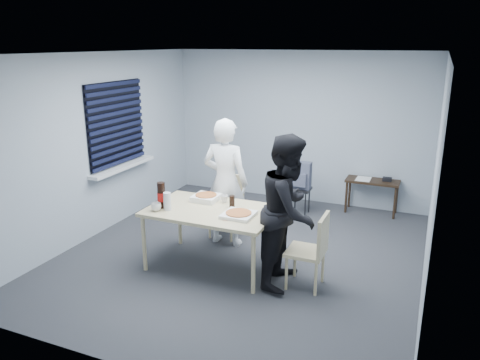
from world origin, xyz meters
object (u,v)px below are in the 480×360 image
at_px(person_white, 226,182).
at_px(side_table, 372,185).
at_px(chair_far, 228,201).
at_px(chair_right, 313,246).
at_px(dining_table, 212,214).
at_px(stool, 300,195).
at_px(mug_b, 224,199).
at_px(mug_a, 156,207).
at_px(soda_bottle, 161,196).
at_px(backpack, 301,176).
at_px(person_black, 289,211).

distance_m(person_white, side_table, 2.68).
xyz_separation_m(chair_far, chair_right, (1.55, -1.07, 0.00)).
distance_m(dining_table, stool, 2.32).
bearing_deg(mug_b, mug_a, -136.09).
xyz_separation_m(dining_table, mug_b, (0.03, 0.30, 0.11)).
distance_m(dining_table, mug_a, 0.68).
bearing_deg(soda_bottle, dining_table, 16.88).
relative_size(chair_far, backpack, 2.02).
xyz_separation_m(dining_table, side_table, (1.57, 2.74, -0.21)).
relative_size(dining_table, soda_bottle, 4.82).
bearing_deg(person_white, chair_right, 152.06).
distance_m(mug_a, soda_bottle, 0.17).
xyz_separation_m(backpack, soda_bottle, (-1.10, -2.41, 0.26)).
bearing_deg(mug_a, person_black, 10.56).
bearing_deg(chair_right, person_black, 174.39).
height_order(dining_table, soda_bottle, soda_bottle).
height_order(chair_far, stool, chair_far).
height_order(person_white, person_black, same).
height_order(chair_right, person_black, person_black).
height_order(person_white, stool, person_white).
xyz_separation_m(backpack, mug_b, (-0.47, -1.92, 0.15)).
height_order(chair_right, soda_bottle, soda_bottle).
height_order(chair_far, soda_bottle, soda_bottle).
bearing_deg(dining_table, soda_bottle, -163.12).
height_order(chair_right, mug_a, chair_right).
bearing_deg(dining_table, chair_far, 103.92).
bearing_deg(mug_a, chair_far, 75.42).
relative_size(person_black, mug_a, 14.39).
relative_size(dining_table, person_black, 0.88).
bearing_deg(mug_a, chair_right, 7.96).
bearing_deg(person_white, dining_table, 101.27).
distance_m(person_black, backpack, 2.30).
height_order(chair_far, backpack, chair_far).
distance_m(person_white, backpack, 1.65).
bearing_deg(backpack, chair_right, -72.27).
distance_m(dining_table, side_table, 3.17).
distance_m(chair_far, chair_right, 1.88).
bearing_deg(chair_right, dining_table, 178.08).
height_order(dining_table, stool, dining_table).
xyz_separation_m(chair_far, mug_b, (0.28, -0.72, 0.29)).
xyz_separation_m(chair_far, soda_bottle, (-0.35, -1.20, 0.40)).
bearing_deg(chair_right, backpack, 109.27).
relative_size(dining_table, side_table, 1.84).
distance_m(chair_far, side_table, 2.51).
height_order(chair_far, chair_right, same).
xyz_separation_m(person_black, soda_bottle, (-1.58, -0.17, 0.03)).
relative_size(dining_table, person_white, 0.88).
bearing_deg(soda_bottle, mug_b, 37.35).
bearing_deg(mug_a, side_table, 54.59).
bearing_deg(person_black, person_white, 57.02).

